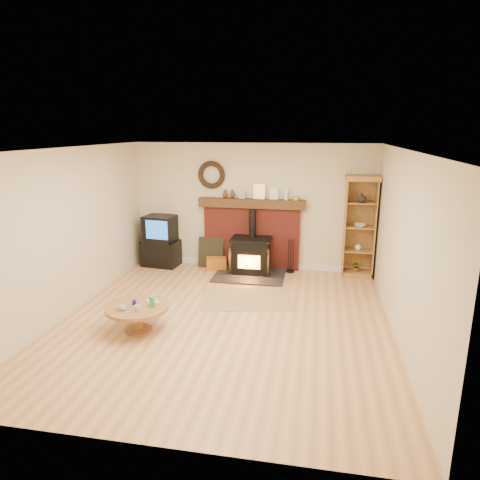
% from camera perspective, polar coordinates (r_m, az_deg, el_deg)
% --- Properties ---
extents(ground, '(5.50, 5.50, 0.00)m').
position_cam_1_polar(ground, '(6.72, -2.09, -10.71)').
color(ground, tan).
rests_on(ground, ground).
extents(room_shell, '(5.02, 5.52, 2.61)m').
position_cam_1_polar(room_shell, '(6.27, -2.21, 3.99)').
color(room_shell, beige).
rests_on(room_shell, ground).
extents(chimney_breast, '(2.20, 0.22, 1.78)m').
position_cam_1_polar(chimney_breast, '(8.94, 1.56, 1.22)').
color(chimney_breast, maroon).
rests_on(chimney_breast, ground).
extents(wood_stove, '(1.40, 1.00, 1.30)m').
position_cam_1_polar(wood_stove, '(8.67, 1.46, -2.22)').
color(wood_stove, black).
rests_on(wood_stove, ground).
extents(area_rug, '(1.74, 1.37, 0.01)m').
position_cam_1_polar(area_rug, '(7.51, 0.88, -7.82)').
color(area_rug, brown).
rests_on(area_rug, ground).
extents(tv_unit, '(0.80, 0.60, 1.09)m').
position_cam_1_polar(tv_unit, '(9.31, -10.54, -0.25)').
color(tv_unit, black).
rests_on(tv_unit, ground).
extents(curio_cabinet, '(0.65, 0.47, 2.01)m').
position_cam_1_polar(curio_cabinet, '(8.72, 15.61, 1.73)').
color(curio_cabinet, brown).
rests_on(curio_cabinet, ground).
extents(firelog_box, '(0.46, 0.36, 0.26)m').
position_cam_1_polar(firelog_box, '(9.00, -3.18, -3.16)').
color(firelog_box, '#C28A11').
rests_on(firelog_box, ground).
extents(leaning_painting, '(0.54, 0.15, 0.65)m').
position_cam_1_polar(leaning_painting, '(9.11, -3.90, -1.64)').
color(leaning_painting, black).
rests_on(leaning_painting, ground).
extents(fire_tools, '(0.16, 0.16, 0.70)m').
position_cam_1_polar(fire_tools, '(8.87, 6.74, -3.47)').
color(fire_tools, black).
rests_on(fire_tools, ground).
extents(coffee_table, '(0.91, 0.91, 0.55)m').
position_cam_1_polar(coffee_table, '(6.45, -13.53, -9.14)').
color(coffee_table, brown).
rests_on(coffee_table, ground).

